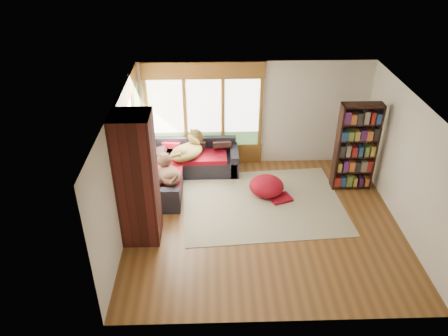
# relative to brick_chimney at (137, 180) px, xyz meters

# --- Properties ---
(floor) EXTENTS (5.50, 5.50, 0.00)m
(floor) POSITION_rel_brick_chimney_xyz_m (2.40, 0.35, -1.30)
(floor) COLOR brown
(floor) RESTS_ON ground
(ceiling) EXTENTS (5.50, 5.50, 0.00)m
(ceiling) POSITION_rel_brick_chimney_xyz_m (2.40, 0.35, 1.30)
(ceiling) COLOR white
(wall_back) EXTENTS (5.50, 0.04, 2.60)m
(wall_back) POSITION_rel_brick_chimney_xyz_m (2.40, 2.85, 0.00)
(wall_back) COLOR silver
(wall_back) RESTS_ON ground
(wall_front) EXTENTS (5.50, 0.04, 2.60)m
(wall_front) POSITION_rel_brick_chimney_xyz_m (2.40, -2.15, 0.00)
(wall_front) COLOR silver
(wall_front) RESTS_ON ground
(wall_left) EXTENTS (0.04, 5.00, 2.60)m
(wall_left) POSITION_rel_brick_chimney_xyz_m (-0.35, 0.35, 0.00)
(wall_left) COLOR silver
(wall_left) RESTS_ON ground
(wall_right) EXTENTS (0.04, 5.00, 2.60)m
(wall_right) POSITION_rel_brick_chimney_xyz_m (5.15, 0.35, 0.00)
(wall_right) COLOR silver
(wall_right) RESTS_ON ground
(windows_back) EXTENTS (2.82, 0.10, 1.90)m
(windows_back) POSITION_rel_brick_chimney_xyz_m (1.20, 2.82, 0.05)
(windows_back) COLOR brown
(windows_back) RESTS_ON wall_back
(windows_left) EXTENTS (0.10, 2.62, 1.90)m
(windows_left) POSITION_rel_brick_chimney_xyz_m (-0.32, 1.55, 0.05)
(windows_left) COLOR brown
(windows_left) RESTS_ON wall_left
(roller_blind) EXTENTS (0.03, 0.72, 0.90)m
(roller_blind) POSITION_rel_brick_chimney_xyz_m (-0.29, 2.38, 0.45)
(roller_blind) COLOR #709857
(roller_blind) RESTS_ON wall_left
(brick_chimney) EXTENTS (0.70, 0.70, 2.60)m
(brick_chimney) POSITION_rel_brick_chimney_xyz_m (0.00, 0.00, 0.00)
(brick_chimney) COLOR #471914
(brick_chimney) RESTS_ON ground
(sectional_sofa) EXTENTS (2.20, 2.20, 0.80)m
(sectional_sofa) POSITION_rel_brick_chimney_xyz_m (0.45, 2.05, -1.00)
(sectional_sofa) COLOR black
(sectional_sofa) RESTS_ON ground
(area_rug) EXTENTS (3.61, 2.86, 0.01)m
(area_rug) POSITION_rel_brick_chimney_xyz_m (2.46, 1.02, -1.29)
(area_rug) COLOR beige
(area_rug) RESTS_ON ground
(bookshelf) EXTENTS (0.88, 0.29, 2.06)m
(bookshelf) POSITION_rel_brick_chimney_xyz_m (4.54, 1.61, -0.27)
(bookshelf) COLOR black
(bookshelf) RESTS_ON ground
(pouf) EXTENTS (0.99, 0.99, 0.42)m
(pouf) POSITION_rel_brick_chimney_xyz_m (2.58, 1.38, -1.08)
(pouf) COLOR maroon
(pouf) RESTS_ON area_rug
(dog_tan) EXTENTS (1.03, 1.07, 0.52)m
(dog_tan) POSITION_rel_brick_chimney_xyz_m (0.83, 2.23, -0.50)
(dog_tan) COLOR brown
(dog_tan) RESTS_ON sectional_sofa
(dog_brindle) EXTENTS (0.75, 0.92, 0.45)m
(dog_brindle) POSITION_rel_brick_chimney_xyz_m (0.42, 1.26, -0.54)
(dog_brindle) COLOR #382017
(dog_brindle) RESTS_ON sectional_sofa
(throw_pillows) EXTENTS (1.98, 1.68, 0.45)m
(throw_pillows) POSITION_rel_brick_chimney_xyz_m (0.48, 2.20, -0.54)
(throw_pillows) COLOR black
(throw_pillows) RESTS_ON sectional_sofa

